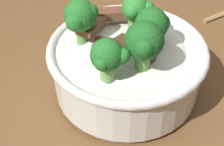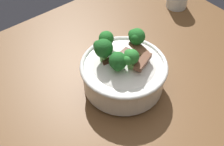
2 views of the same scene
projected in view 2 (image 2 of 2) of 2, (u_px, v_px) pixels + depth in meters
The scene contains 2 objects.
dining_table at pixel (152, 143), 0.81m from camera, with size 1.12×1.01×0.82m.
rice_bowl at pixel (123, 71), 0.75m from camera, with size 0.22×0.22×0.15m.
Camera 2 is at (-0.25, 0.35, 1.42)m, focal length 46.84 mm.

